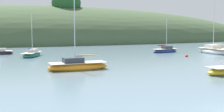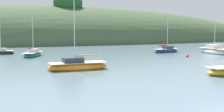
% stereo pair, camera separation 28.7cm
% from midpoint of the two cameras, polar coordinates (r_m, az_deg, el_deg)
% --- Properties ---
extents(far_shoreline_hill, '(150.00, 36.00, 25.69)m').
position_cam_midpoint_polar(far_shoreline_hill, '(86.92, -12.82, 2.61)').
color(far_shoreline_hill, '#425638').
rests_on(far_shoreline_hill, ground).
extents(sailboat_cream_ketch, '(4.08, 5.76, 6.64)m').
position_cam_midpoint_polar(sailboat_cream_ketch, '(46.29, -15.08, 0.33)').
color(sailboat_cream_ketch, '#196B56').
rests_on(sailboat_cream_ketch, ground).
extents(sailboat_grey_yawl, '(6.53, 2.33, 8.38)m').
position_cam_midpoint_polar(sailboat_grey_yawl, '(30.94, -6.51, -1.95)').
color(sailboat_grey_yawl, orange).
rests_on(sailboat_grey_yawl, ground).
extents(sailboat_black_sloop, '(2.64, 7.51, 10.89)m').
position_cam_midpoint_polar(sailboat_black_sloop, '(52.77, 19.73, 0.93)').
color(sailboat_black_sloop, white).
rests_on(sailboat_black_sloop, ground).
extents(sailboat_orange_cutter, '(5.64, 2.96, 6.25)m').
position_cam_midpoint_polar(sailboat_orange_cutter, '(53.06, 10.72, 1.07)').
color(sailboat_orange_cutter, navy).
rests_on(sailboat_orange_cutter, ground).
extents(mooring_buoy_channel, '(0.44, 0.44, 0.54)m').
position_cam_midpoint_polar(mooring_buoy_channel, '(45.62, 14.71, -0.02)').
color(mooring_buoy_channel, red).
rests_on(mooring_buoy_channel, ground).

